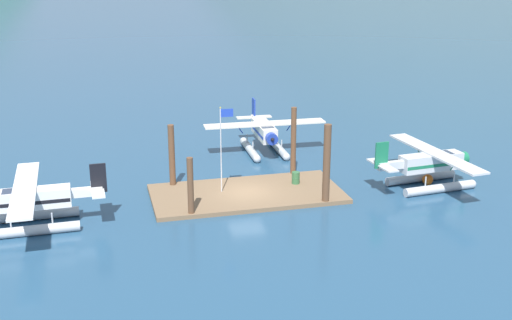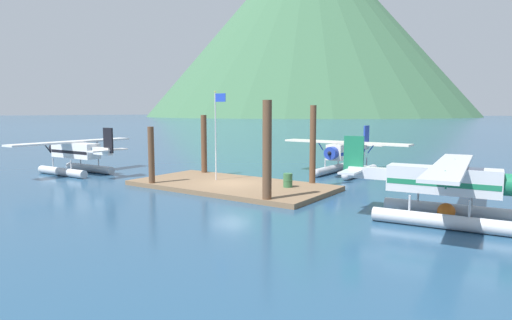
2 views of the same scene
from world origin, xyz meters
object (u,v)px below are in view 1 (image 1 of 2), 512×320
Objects in this scene: fuel_drum at (296,178)px; seaplane_cream_bow_right at (264,135)px; mooring_buoy at (428,180)px; seaplane_silver_stbd_aft at (431,167)px; flagpole at (223,140)px; seaplane_white_port_aft at (31,204)px.

seaplane_cream_bow_right is (0.04, 9.16, 0.84)m from fuel_drum.
seaplane_cream_bow_right is (-9.64, 11.03, 1.18)m from mooring_buoy.
mooring_buoy is at bearing 79.18° from seaplane_silver_stbd_aft.
fuel_drum is at bearing -90.23° from seaplane_cream_bow_right.
seaplane_silver_stbd_aft is (15.07, -2.02, -2.54)m from flagpole.
mooring_buoy is (15.16, -1.53, -3.72)m from flagpole.
fuel_drum is at bearing 9.42° from seaplane_white_port_aft.
seaplane_cream_bow_right is at bearing 33.73° from seaplane_white_port_aft.
fuel_drum is 9.20m from seaplane_cream_bow_right.
seaplane_cream_bow_right is (5.52, 9.50, -2.54)m from flagpole.
flagpole is at bearing -176.40° from fuel_drum.
flagpole reaches higher than mooring_buoy.
fuel_drum is 9.86m from mooring_buoy.
seaplane_white_port_aft reaches higher than fuel_drum.
fuel_drum is 0.08× the size of seaplane_cream_bow_right.
seaplane_white_port_aft is (-27.88, -1.15, 1.18)m from mooring_buoy.
seaplane_silver_stbd_aft is at bearing 1.36° from seaplane_white_port_aft.
flagpole reaches higher than fuel_drum.
mooring_buoy is 0.08× the size of seaplane_cream_bow_right.
mooring_buoy is (9.68, -1.87, -0.34)m from fuel_drum.
seaplane_silver_stbd_aft is (-0.09, -0.49, 1.18)m from mooring_buoy.
seaplane_cream_bow_right is at bearing 89.77° from fuel_drum.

